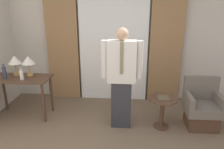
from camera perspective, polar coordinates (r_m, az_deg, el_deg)
name	(u,v)px	position (r m, az deg, el deg)	size (l,w,h in m)	color
wall_back	(114,39)	(4.80, 0.49, 9.32)	(10.00, 0.06, 2.70)	beige
curtain_sheer_center	(113,43)	(4.69, 0.39, 8.34)	(1.45, 0.06, 2.58)	white
curtain_drape_left	(62,42)	(4.88, -12.85, 8.31)	(0.68, 0.06, 2.58)	#997047
curtain_drape_right	(166,43)	(4.74, 14.01, 7.93)	(0.68, 0.06, 2.58)	#997047
desk	(21,84)	(4.42, -22.63, -2.36)	(1.08, 0.54, 0.78)	#4C3323
table_lamp_left	(15,61)	(4.47, -24.08, 3.35)	(0.24, 0.24, 0.38)	tan
table_lamp_right	(28,61)	(4.36, -21.03, 3.36)	(0.24, 0.24, 0.38)	tan
bottle_near_edge	(22,75)	(4.23, -22.54, -0.13)	(0.07, 0.07, 0.21)	silver
bottle_by_lamp	(4,73)	(4.40, -26.29, 0.45)	(0.07, 0.07, 0.28)	#2D3851
person	(122,76)	(3.64, 2.51, -0.37)	(0.68, 0.22, 1.74)	#2D2D33
armchair	(202,109)	(4.19, 22.41, -8.23)	(0.60, 0.54, 0.87)	#4C3323
side_table	(162,108)	(3.91, 13.01, -8.44)	(0.49, 0.49, 0.56)	#4C3323
book	(163,98)	(3.81, 13.21, -5.99)	(0.20, 0.21, 0.03)	brown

